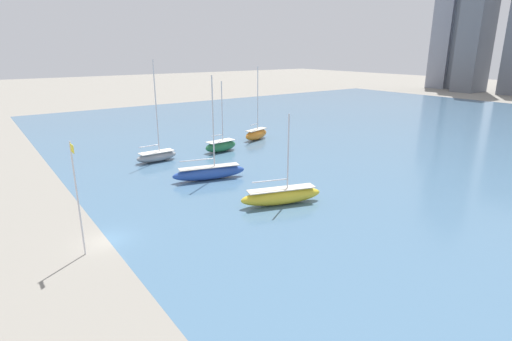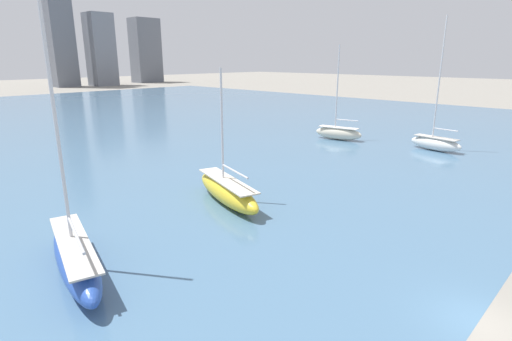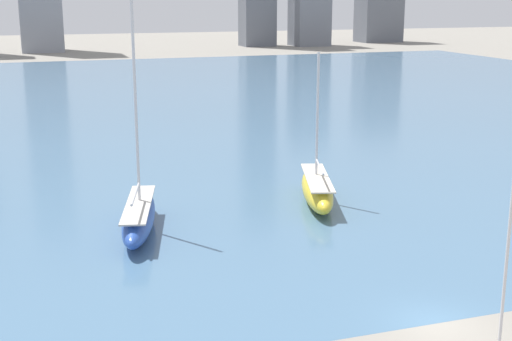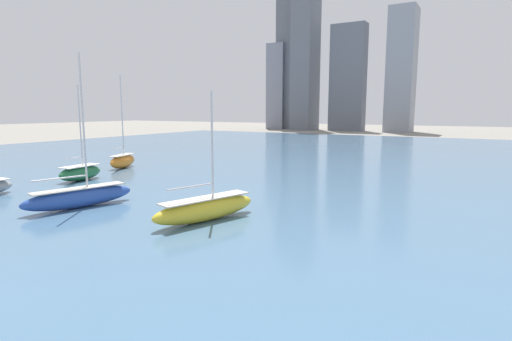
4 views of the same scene
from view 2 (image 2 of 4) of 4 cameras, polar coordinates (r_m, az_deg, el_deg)
ground_plane at (r=21.52m, az=29.19°, el=-18.41°), size 500.00×500.00×0.00m
harbor_water at (r=76.45m, az=-32.12°, el=4.75°), size 180.00×140.00×0.00m
sailboat_cream at (r=59.22m, az=11.67°, el=5.35°), size 2.98×7.15×13.22m
sailboat_white at (r=55.98m, az=24.27°, el=3.72°), size 2.75×6.89×16.38m
sailboat_blue at (r=24.16m, az=-24.40°, el=-11.06°), size 4.40×10.50×14.34m
sailboat_yellow at (r=32.38m, az=-4.13°, el=-2.92°), size 4.90×10.11×10.72m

